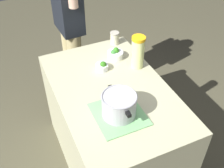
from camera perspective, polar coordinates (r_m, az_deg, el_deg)
ground_plane at (r=2.66m, az=0.00°, el=-14.96°), size 8.00×8.00×0.00m
counter_slab at (r=2.32m, az=0.00°, el=-8.98°), size 1.26×0.79×0.85m
dish_cloth at (r=1.83m, az=1.41°, el=-6.21°), size 0.34×0.32×0.01m
cooking_pot at (r=1.77m, az=1.46°, el=-4.27°), size 0.30×0.23×0.16m
lemonade_pitcher at (r=2.16m, az=5.32°, el=6.56°), size 0.11×0.11×0.27m
mason_jar at (r=2.48m, az=0.55°, el=9.42°), size 0.08×0.08×0.11m
broccoli_bowl_front at (r=2.18m, az=-2.02°, el=3.66°), size 0.10×0.10×0.08m
broccoli_bowl_center at (r=2.31m, az=0.65°, el=6.16°), size 0.13×0.13×0.09m
person_cook at (r=2.69m, az=-8.80°, el=12.20°), size 0.50×0.22×1.68m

